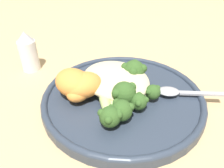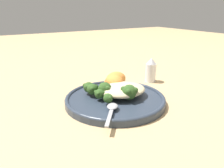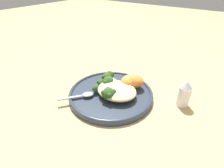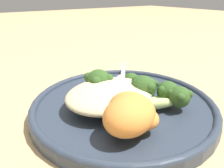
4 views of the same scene
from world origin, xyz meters
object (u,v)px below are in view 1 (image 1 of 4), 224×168
(quinoa_mound, at_px, (116,79))
(spoon, at_px, (176,92))
(plate, at_px, (123,97))
(broccoli_stalk_2, at_px, (122,93))
(salt_shaker, at_px, (28,52))
(broccoli_stalk_1, at_px, (118,107))
(sweet_potato_chunk_0, at_px, (79,92))
(broccoli_stalk_4, at_px, (134,92))
(broccoli_stalk_5, at_px, (121,85))
(broccoli_stalk_3, at_px, (124,97))
(sweet_potato_chunk_2, at_px, (83,85))
(sweet_potato_chunk_3, at_px, (78,87))
(broccoli_stalk_0, at_px, (107,108))
(sweet_potato_chunk_1, at_px, (73,83))
(broccoli_stalk_6, at_px, (131,73))

(quinoa_mound, bearing_deg, spoon, 41.76)
(plate, distance_m, broccoli_stalk_2, 0.04)
(salt_shaker, bearing_deg, plate, 24.29)
(broccoli_stalk_1, bearing_deg, sweet_potato_chunk_0, -148.31)
(quinoa_mound, relative_size, salt_shaker, 1.50)
(plate, xyz_separation_m, broccoli_stalk_4, (0.02, 0.01, 0.02))
(broccoli_stalk_5, height_order, salt_shaker, salt_shaker)
(broccoli_stalk_3, distance_m, broccoli_stalk_5, 0.04)
(quinoa_mound, relative_size, broccoli_stalk_1, 1.34)
(broccoli_stalk_4, height_order, sweet_potato_chunk_2, sweet_potato_chunk_2)
(broccoli_stalk_2, bearing_deg, sweet_potato_chunk_0, -154.05)
(broccoli_stalk_4, distance_m, sweet_potato_chunk_3, 0.10)
(broccoli_stalk_0, bearing_deg, sweet_potato_chunk_3, -147.36)
(broccoli_stalk_3, height_order, broccoli_stalk_5, broccoli_stalk_3)
(sweet_potato_chunk_0, distance_m, sweet_potato_chunk_2, 0.01)
(broccoli_stalk_0, relative_size, sweet_potato_chunk_2, 1.66)
(quinoa_mound, xyz_separation_m, broccoli_stalk_4, (0.05, 0.01, -0.00))
(broccoli_stalk_2, bearing_deg, sweet_potato_chunk_1, -163.08)
(sweet_potato_chunk_0, xyz_separation_m, salt_shaker, (-0.19, -0.03, 0.01))
(broccoli_stalk_4, distance_m, spoon, 0.08)
(broccoli_stalk_0, bearing_deg, plate, 144.58)
(broccoli_stalk_0, relative_size, broccoli_stalk_2, 1.39)
(broccoli_stalk_5, bearing_deg, plate, -81.58)
(quinoa_mound, xyz_separation_m, sweet_potato_chunk_2, (-0.01, -0.06, 0.01))
(plate, distance_m, broccoli_stalk_0, 0.07)
(plate, xyz_separation_m, sweet_potato_chunk_1, (-0.05, -0.07, 0.03))
(sweet_potato_chunk_3, bearing_deg, broccoli_stalk_4, 50.30)
(sweet_potato_chunk_2, bearing_deg, broccoli_stalk_5, 67.36)
(broccoli_stalk_2, distance_m, broccoli_stalk_3, 0.01)
(broccoli_stalk_5, distance_m, sweet_potato_chunk_0, 0.08)
(sweet_potato_chunk_2, bearing_deg, spoon, 56.25)
(broccoli_stalk_4, xyz_separation_m, sweet_potato_chunk_1, (-0.07, -0.08, 0.01))
(plate, distance_m, sweet_potato_chunk_1, 0.09)
(sweet_potato_chunk_1, bearing_deg, quinoa_mound, 73.40)
(broccoli_stalk_2, distance_m, broccoli_stalk_5, 0.04)
(broccoli_stalk_0, distance_m, salt_shaker, 0.26)
(broccoli_stalk_1, distance_m, sweet_potato_chunk_3, 0.09)
(plate, distance_m, sweet_potato_chunk_2, 0.08)
(broccoli_stalk_5, bearing_deg, broccoli_stalk_2, -110.00)
(quinoa_mound, bearing_deg, broccoli_stalk_6, 80.43)
(broccoli_stalk_5, height_order, broccoli_stalk_6, broccoli_stalk_6)
(broccoli_stalk_2, distance_m, broccoli_stalk_6, 0.07)
(sweet_potato_chunk_1, bearing_deg, broccoli_stalk_0, 11.44)
(broccoli_stalk_1, bearing_deg, plate, 142.40)
(broccoli_stalk_6, distance_m, spoon, 0.09)
(plate, xyz_separation_m, salt_shaker, (-0.22, -0.10, 0.03))
(broccoli_stalk_1, bearing_deg, spoon, 90.20)
(quinoa_mound, distance_m, salt_shaker, 0.22)
(plate, xyz_separation_m, broccoli_stalk_5, (-0.01, 0.00, 0.02))
(broccoli_stalk_1, xyz_separation_m, broccoli_stalk_3, (-0.02, 0.03, -0.00))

